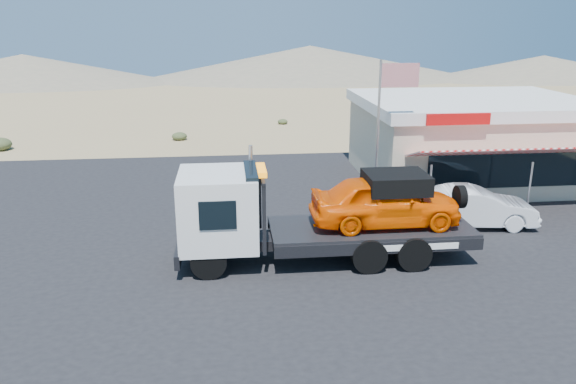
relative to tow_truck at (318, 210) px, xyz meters
name	(u,v)px	position (x,y,z in m)	size (l,w,h in m)	color
ground	(265,264)	(-1.71, -0.19, -1.66)	(120.00, 120.00, 0.00)	#998257
asphalt_lot	(313,228)	(0.29, 2.81, -1.65)	(32.00, 24.00, 0.02)	black
tow_truck	(318,210)	(0.00, 0.00, 0.00)	(9.25, 2.74, 3.09)	black
white_sedan	(474,207)	(6.25, 2.34, -0.91)	(1.56, 4.47, 1.47)	silver
jerky_store	(470,138)	(8.79, 8.78, 0.33)	(10.40, 9.97, 3.90)	#BCAC8E
flagpole	(384,119)	(3.23, 4.31, 2.10)	(1.55, 0.10, 6.00)	#99999E
distant_hills	(154,67)	(-11.48, 54.95, 0.22)	(126.00, 48.00, 4.20)	#726B59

